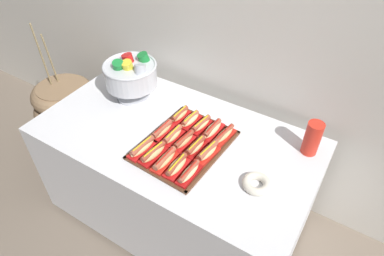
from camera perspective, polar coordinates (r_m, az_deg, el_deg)
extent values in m
plane|color=#7A6B5B|center=(2.48, -2.31, -14.15)|extent=(10.00, 10.00, 0.00)
cube|color=silver|center=(2.03, 6.12, 19.74)|extent=(6.00, 0.10, 2.60)
cube|color=silver|center=(2.16, -2.60, -8.19)|extent=(1.59, 0.86, 0.72)
cylinder|color=black|center=(2.65, -18.95, -11.56)|extent=(0.05, 0.05, 0.04)
cylinder|color=black|center=(2.91, -10.10, -3.41)|extent=(0.05, 0.05, 0.04)
cylinder|color=black|center=(2.50, 15.63, -15.11)|extent=(0.05, 0.05, 0.04)
cylinder|color=#896B4C|center=(2.94, -19.96, 1.95)|extent=(0.36, 0.36, 0.58)
torus|color=#896B4C|center=(3.08, -19.04, -1.16)|extent=(0.53, 0.53, 0.13)
torus|color=#896B4C|center=(2.99, -19.64, 0.88)|extent=(0.55, 0.55, 0.13)
torus|color=#896B4C|center=(2.90, -20.28, 3.06)|extent=(0.51, 0.51, 0.13)
torus|color=#896B4C|center=(2.82, -20.97, 5.36)|extent=(0.47, 0.47, 0.13)
cylinder|color=#937F56|center=(2.73, -22.79, 10.67)|extent=(0.03, 0.04, 0.41)
cylinder|color=#937F56|center=(2.67, -24.00, 11.00)|extent=(0.06, 0.05, 0.52)
cube|color=#56331E|center=(1.84, -1.34, -2.93)|extent=(0.43, 0.55, 0.01)
cube|color=#56331E|center=(1.70, -6.43, -7.70)|extent=(0.41, 0.04, 0.01)
cube|color=#56331E|center=(1.99, 2.97, 1.44)|extent=(0.41, 0.04, 0.01)
cube|color=#56331E|center=(1.92, -6.04, -0.44)|extent=(0.04, 0.53, 0.01)
cube|color=#56331E|center=(1.76, 3.82, -5.32)|extent=(0.04, 0.53, 0.01)
cube|color=red|center=(1.81, -8.29, -3.71)|extent=(0.08, 0.19, 0.02)
ellipsoid|color=#E0BC7F|center=(1.80, -8.35, -3.23)|extent=(0.07, 0.17, 0.04)
cylinder|color=#9E4C38|center=(1.79, -8.39, -2.96)|extent=(0.05, 0.16, 0.03)
cylinder|color=yellow|center=(1.78, -8.43, -2.62)|extent=(0.02, 0.14, 0.01)
cube|color=#B21414|center=(1.77, -6.46, -4.71)|extent=(0.09, 0.18, 0.02)
ellipsoid|color=tan|center=(1.76, -6.52, -4.19)|extent=(0.07, 0.17, 0.04)
cylinder|color=brown|center=(1.75, -6.55, -3.89)|extent=(0.05, 0.16, 0.03)
cylinder|color=yellow|center=(1.74, -6.58, -3.59)|extent=(0.02, 0.13, 0.01)
cube|color=red|center=(1.74, -4.56, -5.75)|extent=(0.07, 0.18, 0.02)
ellipsoid|color=tan|center=(1.72, -4.59, -5.31)|extent=(0.05, 0.16, 0.04)
cylinder|color=#A8563D|center=(1.72, -4.61, -5.07)|extent=(0.03, 0.16, 0.03)
cylinder|color=red|center=(1.71, -4.64, -4.74)|extent=(0.01, 0.14, 0.01)
cube|color=red|center=(1.71, -2.57, -6.83)|extent=(0.07, 0.17, 0.02)
ellipsoid|color=#E0BC7F|center=(1.69, -2.59, -6.36)|extent=(0.05, 0.15, 0.04)
cylinder|color=brown|center=(1.68, -2.60, -6.10)|extent=(0.03, 0.16, 0.03)
cylinder|color=yellow|center=(1.67, -2.61, -5.80)|extent=(0.01, 0.13, 0.01)
cube|color=#B21414|center=(1.68, -0.50, -7.94)|extent=(0.06, 0.17, 0.02)
ellipsoid|color=beige|center=(1.66, -0.50, -7.49)|extent=(0.05, 0.16, 0.04)
cylinder|color=#9E4C38|center=(1.65, -0.50, -7.24)|extent=(0.03, 0.16, 0.03)
cylinder|color=red|center=(1.64, -0.51, -6.97)|extent=(0.01, 0.13, 0.01)
cube|color=red|center=(1.90, -5.02, -0.82)|extent=(0.07, 0.18, 0.02)
ellipsoid|color=tan|center=(1.88, -5.05, -0.36)|extent=(0.06, 0.17, 0.04)
cylinder|color=#9E4C38|center=(1.87, -5.07, -0.10)|extent=(0.04, 0.15, 0.03)
cylinder|color=red|center=(1.87, -5.10, 0.24)|extent=(0.01, 0.13, 0.01)
cube|color=#B21414|center=(1.86, -3.22, -1.71)|extent=(0.07, 0.16, 0.02)
ellipsoid|color=#E0BC7F|center=(1.85, -3.24, -1.22)|extent=(0.05, 0.15, 0.04)
cylinder|color=#A8563D|center=(1.84, -3.26, -0.94)|extent=(0.03, 0.14, 0.03)
cylinder|color=yellow|center=(1.83, -3.27, -0.63)|extent=(0.01, 0.12, 0.01)
cube|color=red|center=(1.83, -1.35, -2.64)|extent=(0.07, 0.16, 0.02)
ellipsoid|color=tan|center=(1.81, -1.36, -2.11)|extent=(0.06, 0.15, 0.04)
cylinder|color=brown|center=(1.80, -1.36, -1.81)|extent=(0.04, 0.15, 0.03)
cylinder|color=red|center=(1.79, -1.37, -1.51)|extent=(0.02, 0.12, 0.01)
cube|color=#B21414|center=(1.80, 0.59, -3.60)|extent=(0.07, 0.16, 0.02)
ellipsoid|color=#E0BC7F|center=(1.78, 0.60, -3.13)|extent=(0.06, 0.15, 0.04)
cylinder|color=brown|center=(1.77, 0.60, -2.88)|extent=(0.04, 0.15, 0.03)
cylinder|color=yellow|center=(1.76, 0.61, -2.55)|extent=(0.02, 0.12, 0.01)
cube|color=red|center=(1.77, 2.61, -4.59)|extent=(0.08, 0.17, 0.02)
ellipsoid|color=#E0BC7F|center=(1.75, 2.63, -4.04)|extent=(0.06, 0.15, 0.04)
cylinder|color=#9E4C38|center=(1.74, 2.64, -3.74)|extent=(0.05, 0.15, 0.03)
cylinder|color=yellow|center=(1.73, 2.66, -3.40)|extent=(0.02, 0.13, 0.01)
cube|color=#B21414|center=(1.99, -2.05, 1.81)|extent=(0.07, 0.15, 0.02)
ellipsoid|color=tan|center=(1.98, -2.07, 2.27)|extent=(0.05, 0.14, 0.04)
cylinder|color=brown|center=(1.97, -2.08, 2.52)|extent=(0.03, 0.14, 0.03)
cylinder|color=yellow|center=(1.96, -2.09, 2.82)|extent=(0.01, 0.12, 0.01)
cube|color=#B21414|center=(1.96, -0.29, 1.00)|extent=(0.08, 0.16, 0.02)
ellipsoid|color=beige|center=(1.94, -0.29, 1.47)|extent=(0.06, 0.15, 0.04)
cylinder|color=#A8563D|center=(1.94, -0.29, 1.73)|extent=(0.03, 0.14, 0.03)
cylinder|color=yellow|center=(1.93, -0.29, 2.00)|extent=(0.02, 0.12, 0.01)
cube|color=#B21414|center=(1.93, 1.54, 0.17)|extent=(0.08, 0.16, 0.02)
ellipsoid|color=#E0BC7F|center=(1.91, 1.55, 0.61)|extent=(0.06, 0.15, 0.04)
cylinder|color=#9E4C38|center=(1.91, 1.55, 0.85)|extent=(0.05, 0.15, 0.03)
cylinder|color=yellow|center=(1.90, 1.56, 1.15)|extent=(0.02, 0.12, 0.01)
cube|color=red|center=(1.90, 3.42, -0.69)|extent=(0.07, 0.18, 0.02)
ellipsoid|color=beige|center=(1.88, 3.44, -0.21)|extent=(0.06, 0.17, 0.04)
cylinder|color=#9E4C38|center=(1.87, 3.46, 0.06)|extent=(0.03, 0.16, 0.03)
cylinder|color=red|center=(1.87, 3.47, 0.35)|extent=(0.01, 0.13, 0.01)
cube|color=red|center=(1.87, 5.36, -1.58)|extent=(0.08, 0.18, 0.02)
ellipsoid|color=tan|center=(1.86, 5.40, -1.12)|extent=(0.06, 0.17, 0.04)
cylinder|color=brown|center=(1.85, 5.42, -0.86)|extent=(0.04, 0.17, 0.03)
cylinder|color=red|center=(1.84, 5.44, -0.60)|extent=(0.02, 0.14, 0.01)
cylinder|color=silver|center=(2.21, -9.80, 5.47)|extent=(0.21, 0.21, 0.02)
cone|color=silver|center=(2.18, -9.95, 6.48)|extent=(0.07, 0.07, 0.08)
cylinder|color=silver|center=(2.12, -10.27, 8.79)|extent=(0.32, 0.32, 0.13)
torus|color=silver|center=(2.09, -10.49, 10.30)|extent=(0.33, 0.33, 0.02)
cylinder|color=#B7BCC6|center=(2.02, -8.69, 8.80)|extent=(0.10, 0.12, 0.15)
cylinder|color=#197A33|center=(2.14, -7.83, 10.91)|extent=(0.11, 0.12, 0.14)
cylinder|color=red|center=(2.14, -10.49, 10.62)|extent=(0.10, 0.09, 0.14)
cylinder|color=#197A33|center=(2.09, -12.28, 9.56)|extent=(0.12, 0.11, 0.14)
cylinder|color=yellow|center=(2.08, -10.55, 9.59)|extent=(0.08, 0.10, 0.14)
cylinder|color=red|center=(1.87, 19.33, -2.54)|extent=(0.08, 0.08, 0.11)
cylinder|color=red|center=(1.86, 19.47, -2.09)|extent=(0.08, 0.08, 0.11)
cylinder|color=red|center=(1.85, 19.61, -1.64)|extent=(0.08, 0.08, 0.11)
cylinder|color=red|center=(1.83, 19.75, -1.18)|extent=(0.08, 0.08, 0.11)
cylinder|color=red|center=(1.82, 19.89, -0.71)|extent=(0.09, 0.09, 0.11)
torus|color=silver|center=(1.67, 10.85, -9.19)|extent=(0.14, 0.14, 0.04)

